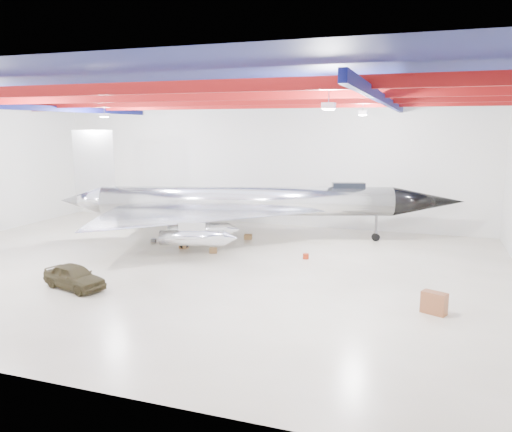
% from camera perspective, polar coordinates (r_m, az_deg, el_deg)
% --- Properties ---
extents(floor, '(40.00, 40.00, 0.00)m').
position_cam_1_polar(floor, '(32.50, -7.78, -5.63)').
color(floor, '#B7AC92').
rests_on(floor, ground).
extents(wall_back, '(40.00, 0.00, 40.00)m').
position_cam_1_polar(wall_back, '(45.30, 0.60, 6.00)').
color(wall_back, silver).
rests_on(wall_back, floor).
extents(ceiling, '(40.00, 40.00, 0.00)m').
position_cam_1_polar(ceiling, '(31.36, -8.28, 14.09)').
color(ceiling, '#0A0F38').
rests_on(ceiling, wall_back).
extents(ceiling_structure, '(39.50, 29.50, 1.08)m').
position_cam_1_polar(ceiling_structure, '(31.32, -8.24, 12.86)').
color(ceiling_structure, maroon).
rests_on(ceiling_structure, ceiling).
extents(jet_aircraft, '(30.51, 22.46, 8.55)m').
position_cam_1_polar(jet_aircraft, '(38.63, -1.17, 1.25)').
color(jet_aircraft, silver).
rests_on(jet_aircraft, floor).
extents(jeep, '(4.26, 2.61, 1.36)m').
position_cam_1_polar(jeep, '(29.38, -20.06, -6.51)').
color(jeep, '#39321C').
rests_on(jeep, floor).
extents(desk, '(1.29, 0.99, 1.06)m').
position_cam_1_polar(desk, '(25.55, 19.69, -9.34)').
color(desk, brown).
rests_on(desk, floor).
extents(crate_ply, '(0.63, 0.52, 0.41)m').
position_cam_1_polar(crate_ply, '(36.98, -8.26, -3.37)').
color(crate_ply, olive).
rests_on(crate_ply, floor).
extents(toolbox_red, '(0.60, 0.53, 0.35)m').
position_cam_1_polar(toolbox_red, '(41.20, -5.58, -1.95)').
color(toolbox_red, '#A02810').
rests_on(toolbox_red, floor).
extents(parts_bin, '(0.67, 0.58, 0.41)m').
position_cam_1_polar(parts_bin, '(39.50, -0.91, -2.39)').
color(parts_bin, olive).
rests_on(parts_bin, floor).
extents(crate_small, '(0.40, 0.34, 0.25)m').
position_cam_1_polar(crate_small, '(39.48, -11.65, -2.73)').
color(crate_small, '#59595B').
rests_on(crate_small, floor).
extents(tool_chest, '(0.46, 0.46, 0.36)m').
position_cam_1_polar(tool_chest, '(33.90, 5.72, -4.60)').
color(tool_chest, '#A02810').
rests_on(tool_chest, floor).
extents(oil_barrel, '(0.64, 0.58, 0.37)m').
position_cam_1_polar(oil_barrel, '(35.44, -4.91, -3.93)').
color(oil_barrel, olive).
rests_on(oil_barrel, floor).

